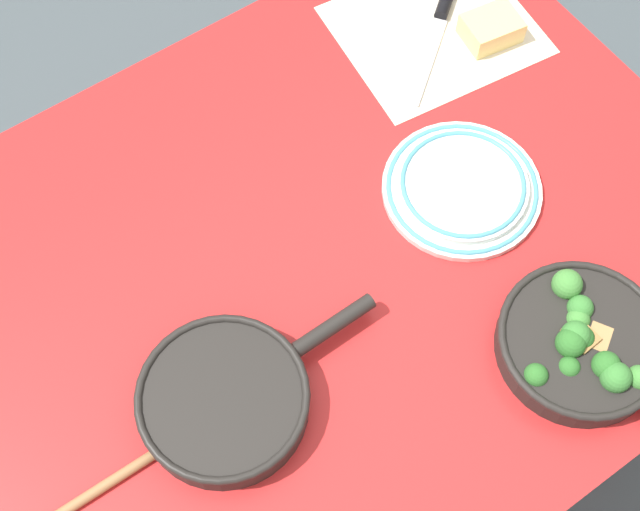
{
  "coord_description": "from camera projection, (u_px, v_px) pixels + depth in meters",
  "views": [
    {
      "loc": [
        -0.35,
        -0.51,
        1.98
      ],
      "look_at": [
        0.0,
        0.0,
        0.76
      ],
      "focal_mm": 50.0,
      "sensor_mm": 36.0,
      "label": 1
    }
  ],
  "objects": [
    {
      "name": "cheese_block",
      "position": [
        491.0,
        29.0,
        1.56
      ],
      "size": [
        0.11,
        0.09,
        0.04
      ],
      "color": "#EFD67A",
      "rests_on": "dining_table_red"
    },
    {
      "name": "dinner_plate_stack",
      "position": [
        462.0,
        187.0,
        1.43
      ],
      "size": [
        0.26,
        0.26,
        0.03
      ],
      "color": "silver",
      "rests_on": "dining_table_red"
    },
    {
      "name": "wooden_spoon",
      "position": [
        147.0,
        458.0,
        1.23
      ],
      "size": [
        0.38,
        0.04,
        0.02
      ],
      "rotation": [
        0.0,
        0.0,
        -0.01
      ],
      "color": "#996B42",
      "rests_on": "dining_table_red"
    },
    {
      "name": "grater_knife",
      "position": [
        438.0,
        24.0,
        1.59
      ],
      "size": [
        0.24,
        0.19,
        0.02
      ],
      "rotation": [
        0.0,
        0.0,
        3.79
      ],
      "color": "silver",
      "rests_on": "dining_table_red"
    },
    {
      "name": "ground_plane",
      "position": [
        320.0,
        406.0,
        2.04
      ],
      "size": [
        14.0,
        14.0,
        0.0
      ],
      "primitive_type": "plane",
      "color": "#424C51"
    },
    {
      "name": "skillet_eggs",
      "position": [
        226.0,
        399.0,
        1.25
      ],
      "size": [
        0.38,
        0.25,
        0.05
      ],
      "rotation": [
        0.0,
        0.0,
        0.02
      ],
      "color": "black",
      "rests_on": "dining_table_red"
    },
    {
      "name": "skillet_broccoli",
      "position": [
        583.0,
        344.0,
        1.29
      ],
      "size": [
        0.25,
        0.4,
        0.07
      ],
      "rotation": [
        0.0,
        0.0,
        4.86
      ],
      "color": "black",
      "rests_on": "dining_table_red"
    },
    {
      "name": "dining_table_red",
      "position": [
        320.0,
        281.0,
        1.45
      ],
      "size": [
        1.32,
        1.01,
        0.74
      ],
      "color": "red",
      "rests_on": "ground_plane"
    },
    {
      "name": "parchment_sheet",
      "position": [
        435.0,
        30.0,
        1.59
      ],
      "size": [
        0.37,
        0.33,
        0.0
      ],
      "color": "beige",
      "rests_on": "dining_table_red"
    }
  ]
}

